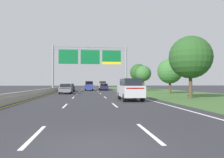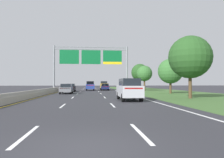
# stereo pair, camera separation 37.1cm
# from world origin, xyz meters

# --- Properties ---
(ground_plane) EXTENTS (220.00, 220.00, 0.00)m
(ground_plane) POSITION_xyz_m (0.00, 35.00, 0.00)
(ground_plane) COLOR #2B2B30
(lane_striping) EXTENTS (11.96, 106.00, 0.01)m
(lane_striping) POSITION_xyz_m (0.00, 34.54, 0.00)
(lane_striping) COLOR white
(lane_striping) RESTS_ON ground
(grass_verge_right) EXTENTS (14.00, 110.00, 0.02)m
(grass_verge_right) POSITION_xyz_m (13.95, 35.00, 0.01)
(grass_verge_right) COLOR #3D602D
(grass_verge_right) RESTS_ON ground
(median_barrier_concrete) EXTENTS (0.60, 110.00, 0.85)m
(median_barrier_concrete) POSITION_xyz_m (-6.60, 35.00, 0.35)
(median_barrier_concrete) COLOR #A8A399
(median_barrier_concrete) RESTS_ON ground
(overhead_sign_gantry) EXTENTS (15.06, 0.42, 9.24)m
(overhead_sign_gantry) POSITION_xyz_m (0.30, 37.54, 6.55)
(overhead_sign_gantry) COLOR gray
(overhead_sign_gantry) RESTS_ON ground
(pickup_truck_gold) EXTENTS (2.13, 5.45, 2.20)m
(pickup_truck_gold) POSITION_xyz_m (3.80, 51.47, 1.07)
(pickup_truck_gold) COLOR #A38438
(pickup_truck_gold) RESTS_ON ground
(car_navy_right_lane_sedan) EXTENTS (1.94, 4.45, 1.57)m
(car_navy_right_lane_sedan) POSITION_xyz_m (3.58, 44.16, 0.82)
(car_navy_right_lane_sedan) COLOR #161E47
(car_navy_right_lane_sedan) RESTS_ON ground
(car_silver_right_lane_suv) EXTENTS (1.92, 4.71, 2.11)m
(car_silver_right_lane_suv) POSITION_xyz_m (3.91, 14.83, 1.10)
(car_silver_right_lane_suv) COLOR #B2B5BA
(car_silver_right_lane_suv) RESTS_ON ground
(car_black_left_lane_sedan) EXTENTS (1.92, 4.44, 1.57)m
(car_black_left_lane_sedan) POSITION_xyz_m (-3.72, 37.58, 0.82)
(car_black_left_lane_sedan) COLOR black
(car_black_left_lane_sedan) RESTS_ON ground
(car_grey_left_lane_sedan) EXTENTS (1.84, 4.41, 1.57)m
(car_grey_left_lane_sedan) POSITION_xyz_m (-3.63, 28.98, 0.82)
(car_grey_left_lane_sedan) COLOR slate
(car_grey_left_lane_sedan) RESTS_ON ground
(car_blue_centre_lane_suv) EXTENTS (1.91, 4.70, 2.11)m
(car_blue_centre_lane_suv) POSITION_xyz_m (0.13, 43.76, 1.10)
(car_blue_centre_lane_suv) COLOR navy
(car_blue_centre_lane_suv) RESTS_ON ground
(roadside_tree_near) EXTENTS (4.65, 4.65, 6.83)m
(roadside_tree_near) POSITION_xyz_m (10.97, 16.58, 4.50)
(roadside_tree_near) COLOR #4C3823
(roadside_tree_near) RESTS_ON ground
(roadside_tree_mid) EXTENTS (4.01, 4.01, 5.62)m
(roadside_tree_mid) POSITION_xyz_m (13.03, 27.60, 3.60)
(roadside_tree_mid) COLOR #4C3823
(roadside_tree_mid) RESTS_ON ground
(roadside_tree_far) EXTENTS (3.37, 3.37, 5.47)m
(roadside_tree_far) POSITION_xyz_m (11.78, 39.39, 3.77)
(roadside_tree_far) COLOR #4C3823
(roadside_tree_far) RESTS_ON ground
(roadside_tree_distant) EXTENTS (4.65, 4.65, 6.91)m
(roadside_tree_distant) POSITION_xyz_m (13.52, 50.97, 4.58)
(roadside_tree_distant) COLOR #4C3823
(roadside_tree_distant) RESTS_ON ground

